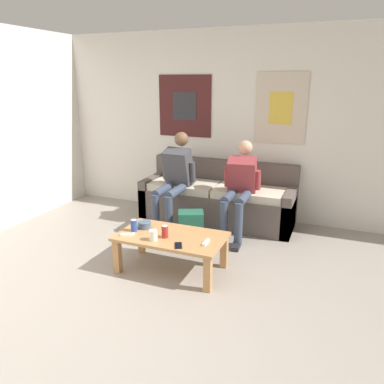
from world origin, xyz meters
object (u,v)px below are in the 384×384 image
at_px(backpack, 191,228).
at_px(drink_can_red, 165,232).
at_px(game_controller_near_right, 128,235).
at_px(cell_phone, 178,245).
at_px(coffee_table, 171,241).
at_px(pillar_candle, 153,235).
at_px(person_seated_teen, 239,186).
at_px(ceramic_bowl, 144,224).
at_px(person_seated_adult, 175,177).
at_px(couch, 217,201).
at_px(game_controller_near_left, 206,242).
at_px(drink_can_blue, 134,225).

distance_m(backpack, drink_can_red, 0.83).
relative_size(game_controller_near_right, cell_phone, 0.95).
bearing_deg(coffee_table, pillar_candle, -121.30).
bearing_deg(pillar_candle, game_controller_near_right, 179.45).
relative_size(coffee_table, game_controller_near_right, 7.56).
xyz_separation_m(person_seated_teen, cell_phone, (-0.22, -1.36, -0.26)).
height_order(backpack, ceramic_bowl, ceramic_bowl).
distance_m(person_seated_adult, ceramic_bowl, 1.10).
relative_size(person_seated_adult, pillar_candle, 10.69).
height_order(person_seated_teen, game_controller_near_right, person_seated_teen).
bearing_deg(person_seated_adult, game_controller_near_right, -86.75).
bearing_deg(cell_phone, couch, 95.81).
bearing_deg(game_controller_near_right, couch, 76.73).
height_order(game_controller_near_left, game_controller_near_right, same).
distance_m(ceramic_bowl, pillar_candle, 0.34).
xyz_separation_m(person_seated_adult, drink_can_blue, (0.07, -1.18, -0.23)).
distance_m(drink_can_red, cell_phone, 0.25).
xyz_separation_m(backpack, drink_can_red, (0.04, -0.79, 0.26)).
distance_m(drink_can_blue, drink_can_red, 0.37).
bearing_deg(person_seated_teen, coffee_table, -108.81).
xyz_separation_m(couch, drink_can_red, (-0.03, -1.59, 0.15)).
distance_m(coffee_table, drink_can_red, 0.15).
bearing_deg(game_controller_near_right, backpack, 69.83).
bearing_deg(coffee_table, ceramic_bowl, 168.53).
bearing_deg(pillar_candle, drink_can_blue, 155.55).
bearing_deg(coffee_table, cell_phone, -50.27).
relative_size(coffee_table, person_seated_adult, 0.88).
height_order(person_seated_teen, drink_can_blue, person_seated_teen).
height_order(pillar_candle, drink_can_red, drink_can_red).
distance_m(person_seated_teen, drink_can_red, 1.31).
relative_size(pillar_candle, drink_can_blue, 0.93).
xyz_separation_m(drink_can_red, game_controller_near_left, (0.43, 0.02, -0.05)).
bearing_deg(couch, cell_phone, -84.19).
bearing_deg(cell_phone, backpack, 104.99).
xyz_separation_m(coffee_table, cell_phone, (0.17, -0.21, 0.07)).
bearing_deg(drink_can_blue, game_controller_near_left, -1.17).
xyz_separation_m(couch, pillar_candle, (-0.11, -1.69, 0.14)).
distance_m(person_seated_teen, pillar_candle, 1.44).
relative_size(ceramic_bowl, drink_can_red, 1.16).
relative_size(person_seated_adult, game_controller_near_right, 8.59).
height_order(person_seated_adult, backpack, person_seated_adult).
distance_m(coffee_table, drink_can_blue, 0.43).
height_order(game_controller_near_left, cell_phone, game_controller_near_left).
bearing_deg(person_seated_teen, pillar_candle, -110.62).
relative_size(drink_can_blue, game_controller_near_right, 0.86).
bearing_deg(backpack, couch, 84.88).
height_order(ceramic_bowl, game_controller_near_right, ceramic_bowl).
relative_size(person_seated_adult, backpack, 3.22).
bearing_deg(couch, coffee_table, -89.93).
relative_size(person_seated_teen, backpack, 3.05).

